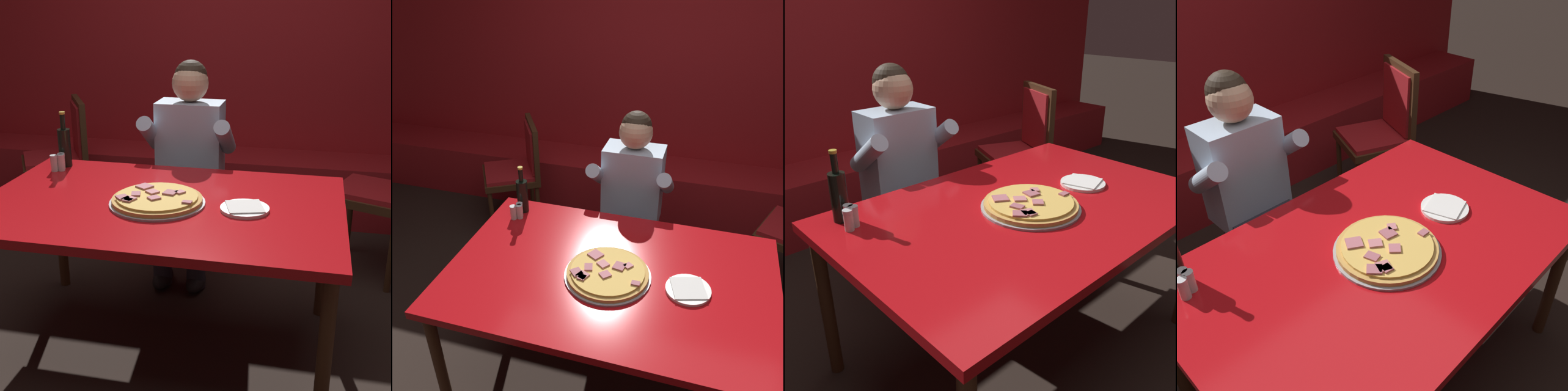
% 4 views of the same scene
% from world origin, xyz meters
% --- Properties ---
extents(ground_plane, '(24.00, 24.00, 0.00)m').
position_xyz_m(ground_plane, '(0.00, 0.00, 0.00)').
color(ground_plane, black).
extents(booth_wall_panel, '(6.80, 0.16, 1.90)m').
position_xyz_m(booth_wall_panel, '(0.00, 2.18, 0.95)').
color(booth_wall_panel, '#A3191E').
rests_on(booth_wall_panel, ground_plane).
extents(booth_bench, '(6.46, 0.48, 0.46)m').
position_xyz_m(booth_bench, '(0.00, 1.86, 0.23)').
color(booth_bench, '#A3191E').
rests_on(booth_bench, ground_plane).
extents(main_dining_table, '(1.60, 1.04, 0.76)m').
position_xyz_m(main_dining_table, '(0.00, 0.00, 0.69)').
color(main_dining_table, '#422816').
rests_on(main_dining_table, ground_plane).
extents(pizza, '(0.42, 0.42, 0.05)m').
position_xyz_m(pizza, '(-0.01, -0.03, 0.78)').
color(pizza, '#9E9EA3').
rests_on(pizza, main_dining_table).
extents(plate_white_paper, '(0.21, 0.21, 0.02)m').
position_xyz_m(plate_white_paper, '(0.38, -0.03, 0.77)').
color(plate_white_paper, white).
rests_on(plate_white_paper, main_dining_table).
extents(beer_bottle, '(0.07, 0.07, 0.29)m').
position_xyz_m(beer_bottle, '(-0.64, 0.40, 0.87)').
color(beer_bottle, black).
rests_on(beer_bottle, main_dining_table).
extents(shaker_black_pepper, '(0.04, 0.04, 0.09)m').
position_xyz_m(shaker_black_pepper, '(-0.64, 0.34, 0.80)').
color(shaker_black_pepper, silver).
rests_on(shaker_black_pepper, main_dining_table).
extents(shaker_parmesan, '(0.04, 0.04, 0.09)m').
position_xyz_m(shaker_parmesan, '(-0.63, 0.32, 0.80)').
color(shaker_parmesan, silver).
rests_on(shaker_parmesan, main_dining_table).
extents(shaker_oregano, '(0.04, 0.04, 0.09)m').
position_xyz_m(shaker_oregano, '(-0.66, 0.30, 0.80)').
color(shaker_oregano, silver).
rests_on(shaker_oregano, main_dining_table).
extents(diner_seated_blue_shirt, '(0.53, 0.53, 1.27)m').
position_xyz_m(diner_seated_blue_shirt, '(-0.07, 0.79, 0.71)').
color(diner_seated_blue_shirt, black).
rests_on(diner_seated_blue_shirt, ground_plane).
extents(dining_chair_by_booth, '(0.57, 0.57, 1.01)m').
position_xyz_m(dining_chair_by_booth, '(1.09, 1.00, 0.59)').
color(dining_chair_by_booth, '#422816').
rests_on(dining_chair_by_booth, ground_plane).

